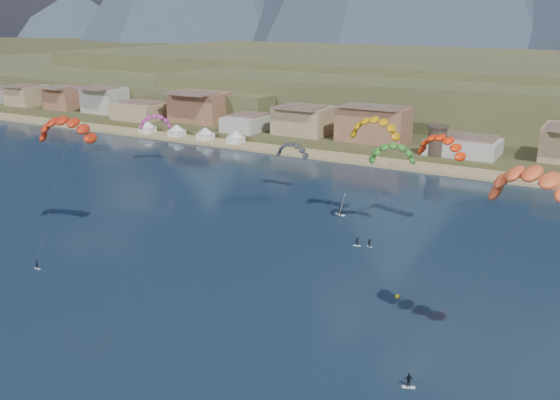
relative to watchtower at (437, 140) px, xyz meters
name	(u,v)px	position (x,y,z in m)	size (l,w,h in m)	color
ground	(163,332)	(-5.00, -114.00, -6.37)	(2400.00, 2400.00, 0.00)	#0D1F31
beach	(410,165)	(-5.00, -8.00, -6.12)	(2200.00, 12.00, 0.90)	tan
foothills	(554,90)	(17.39, 118.47, 2.71)	(940.00, 210.00, 18.00)	brown
town	(308,118)	(-45.00, 8.00, 1.63)	(400.00, 24.00, 12.00)	beige
watchtower	(437,140)	(0.00, 0.00, 0.00)	(5.82, 5.82, 8.60)	#47382D
beach_tents	(190,129)	(-81.25, -8.00, -2.66)	(43.40, 6.40, 5.00)	white
kitesurfer_red	(65,125)	(-41.43, -94.96, 15.57)	(11.82, 17.21, 25.95)	silver
kitesurfer_yellow	(375,125)	(3.63, -60.36, 14.20)	(10.47, 13.78, 23.90)	silver
kitesurfer_orange	(536,181)	(37.32, -100.82, 17.25)	(16.56, 13.73, 27.47)	silver
kitesurfer_green	(392,151)	(8.25, -62.97, 10.14)	(9.69, 12.61, 19.29)	silver
distant_kite_pink	(155,119)	(-67.99, -40.66, 6.49)	(9.55, 8.61, 16.19)	#262626
distant_kite_dark	(292,147)	(-22.00, -45.99, 4.40)	(8.45, 5.90, 14.06)	#262626
distant_kite_orange	(442,142)	(15.53, -56.31, 11.28)	(10.83, 7.31, 20.79)	#262626
windsurfer	(341,209)	(-4.47, -56.72, -4.97)	(2.58, 2.84, 4.40)	silver
buoy	(398,296)	(18.91, -88.38, -6.25)	(0.69, 0.69, 0.69)	yellow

